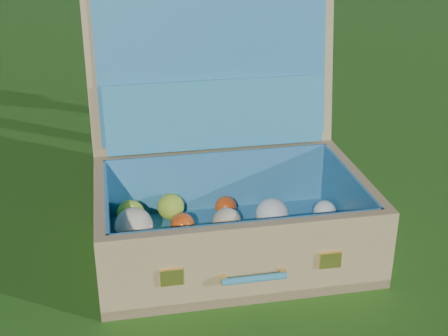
% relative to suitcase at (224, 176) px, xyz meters
% --- Properties ---
extents(ground, '(60.00, 60.00, 0.00)m').
position_rel_suitcase_xyz_m(ground, '(-0.17, -0.24, -0.18)').
color(ground, '#215114').
rests_on(ground, ground).
extents(suitcase, '(0.67, 0.58, 0.62)m').
position_rel_suitcase_xyz_m(suitcase, '(0.00, 0.00, 0.00)').
color(suitcase, tan).
rests_on(suitcase, ground).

